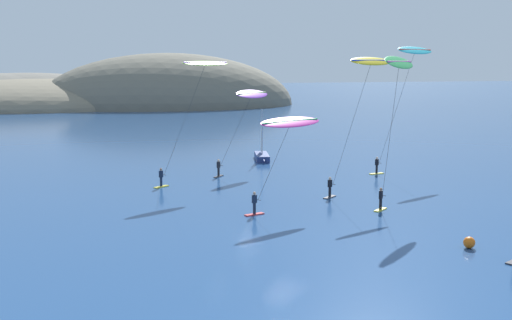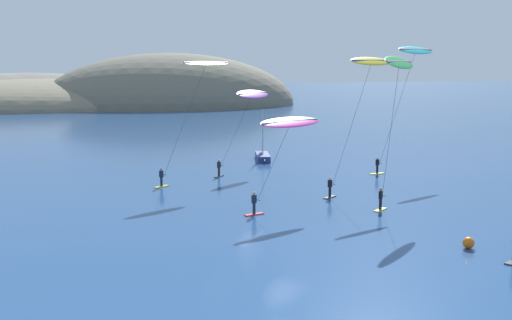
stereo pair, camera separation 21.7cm
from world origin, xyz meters
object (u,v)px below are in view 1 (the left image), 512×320
(kitesurfer_cyan, at_px, (412,59))
(kitesurfer_yellow, at_px, (368,73))
(kitesurfer_lime, at_px, (202,72))
(kitesurfer_green, at_px, (398,72))
(sailboat_near, at_px, (262,155))
(kitesurfer_purple, at_px, (250,99))
(kitesurfer_magenta, at_px, (288,127))
(marker_buoy, at_px, (469,243))

(kitesurfer_cyan, distance_m, kitesurfer_yellow, 13.53)
(kitesurfer_lime, xyz_separation_m, kitesurfer_green, (12.89, -13.47, 0.22))
(kitesurfer_lime, bearing_deg, sailboat_near, 50.40)
(kitesurfer_purple, bearing_deg, kitesurfer_magenta, -94.61)
(sailboat_near, bearing_deg, kitesurfer_yellow, -77.65)
(kitesurfer_lime, relative_size, marker_buoy, 15.91)
(kitesurfer_yellow, xyz_separation_m, kitesurfer_magenta, (-8.27, -4.48, -3.93))
(kitesurfer_cyan, height_order, kitesurfer_green, kitesurfer_cyan)
(sailboat_near, height_order, marker_buoy, sailboat_near)
(sailboat_near, distance_m, kitesurfer_lime, 16.19)
(kitesurfer_cyan, bearing_deg, sailboat_near, 146.00)
(sailboat_near, bearing_deg, kitesurfer_cyan, -34.00)
(kitesurfer_magenta, bearing_deg, kitesurfer_yellow, 28.42)
(kitesurfer_yellow, relative_size, marker_buoy, 16.35)
(sailboat_near, height_order, kitesurfer_cyan, kitesurfer_cyan)
(sailboat_near, distance_m, kitesurfer_cyan, 19.30)
(kitesurfer_lime, distance_m, kitesurfer_green, 18.65)
(kitesurfer_magenta, bearing_deg, sailboat_near, 79.90)
(sailboat_near, xyz_separation_m, kitesurfer_yellow, (4.12, -18.83, 9.42))
(kitesurfer_green, bearing_deg, kitesurfer_magenta, 177.71)
(kitesurfer_lime, xyz_separation_m, kitesurfer_cyan, (21.78, 1.17, 1.26))
(kitesurfer_magenta, height_order, marker_buoy, kitesurfer_magenta)
(kitesurfer_magenta, distance_m, marker_buoy, 15.92)
(kitesurfer_lime, distance_m, kitesurfer_magenta, 14.33)
(kitesurfer_cyan, distance_m, kitesurfer_purple, 16.97)
(kitesurfer_yellow, distance_m, kitesurfer_green, 4.84)
(kitesurfer_lime, relative_size, kitesurfer_yellow, 0.97)
(kitesurfer_yellow, bearing_deg, kitesurfer_green, -85.84)
(sailboat_near, bearing_deg, marker_buoy, -84.98)
(kitesurfer_purple, distance_m, kitesurfer_magenta, 18.12)
(kitesurfer_yellow, bearing_deg, kitesurfer_magenta, -151.58)
(kitesurfer_cyan, relative_size, kitesurfer_green, 1.10)
(kitesurfer_purple, distance_m, kitesurfer_green, 19.95)
(kitesurfer_green, distance_m, marker_buoy, 16.01)
(kitesurfer_yellow, xyz_separation_m, kitesurfer_green, (0.35, -4.82, 0.16))
(kitesurfer_magenta, bearing_deg, kitesurfer_cyan, 39.22)
(kitesurfer_magenta, bearing_deg, marker_buoy, -60.37)
(kitesurfer_green, xyz_separation_m, marker_buoy, (-1.29, -12.54, -9.87))
(kitesurfer_yellow, bearing_deg, marker_buoy, -93.11)
(sailboat_near, relative_size, kitesurfer_yellow, 0.52)
(sailboat_near, relative_size, kitesurfer_lime, 0.54)
(kitesurfer_lime, bearing_deg, kitesurfer_magenta, -71.98)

